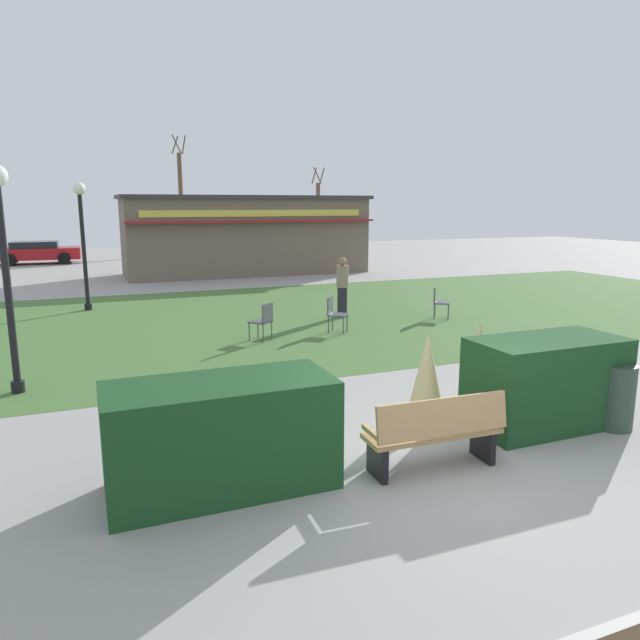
% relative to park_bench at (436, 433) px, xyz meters
% --- Properties ---
extents(ground_plane, '(80.00, 80.00, 0.00)m').
position_rel_park_bench_xyz_m(ground_plane, '(0.05, -0.19, -0.48)').
color(ground_plane, '#999691').
extents(lawn_patch, '(36.00, 12.00, 0.01)m').
position_rel_park_bench_xyz_m(lawn_patch, '(0.05, 9.94, -0.48)').
color(lawn_patch, '#446B33').
rests_on(lawn_patch, ground_plane).
extents(park_bench, '(1.72, 0.59, 0.95)m').
position_rel_park_bench_xyz_m(park_bench, '(0.00, 0.00, 0.00)').
color(park_bench, tan).
rests_on(park_bench, ground_plane).
extents(hedge_left, '(2.51, 1.10, 1.25)m').
position_rel_park_bench_xyz_m(hedge_left, '(-2.46, 0.54, 0.14)').
color(hedge_left, '#19421E').
rests_on(hedge_left, ground_plane).
extents(hedge_right, '(2.20, 1.10, 1.29)m').
position_rel_park_bench_xyz_m(hedge_right, '(2.28, 0.66, 0.16)').
color(hedge_right, '#19421E').
rests_on(hedge_right, ground_plane).
extents(ornamental_grass_behind_left, '(0.60, 0.60, 1.36)m').
position_rel_park_bench_xyz_m(ornamental_grass_behind_left, '(1.91, 1.73, 0.20)').
color(ornamental_grass_behind_left, '#D1BC7F').
rests_on(ornamental_grass_behind_left, ground_plane).
extents(ornamental_grass_behind_right, '(0.59, 0.59, 1.33)m').
position_rel_park_bench_xyz_m(ornamental_grass_behind_right, '(0.82, 1.50, 0.18)').
color(ornamental_grass_behind_right, '#D1BC7F').
rests_on(ornamental_grass_behind_right, ground_plane).
extents(lamppost_mid, '(0.36, 0.36, 3.78)m').
position_rel_park_bench_xyz_m(lamppost_mid, '(-4.92, 5.22, 1.92)').
color(lamppost_mid, black).
rests_on(lamppost_mid, ground_plane).
extents(lamppost_far, '(0.36, 0.36, 3.78)m').
position_rel_park_bench_xyz_m(lamppost_far, '(-3.67, 13.22, 1.92)').
color(lamppost_far, black).
rests_on(lamppost_far, ground_plane).
extents(trash_bin, '(0.52, 0.52, 0.94)m').
position_rel_park_bench_xyz_m(trash_bin, '(3.13, 0.20, -0.01)').
color(trash_bin, '#2D4233').
rests_on(trash_bin, ground_plane).
extents(food_kiosk, '(11.09, 4.03, 3.53)m').
position_rel_park_bench_xyz_m(food_kiosk, '(3.34, 20.79, 1.30)').
color(food_kiosk, '#6B5B4C').
rests_on(food_kiosk, ground_plane).
extents(cafe_chair_west, '(0.61, 0.61, 0.89)m').
position_rel_park_bench_xyz_m(cafe_chair_west, '(5.39, 8.09, 0.05)').
color(cafe_chair_west, '#4C5156').
rests_on(cafe_chair_west, ground_plane).
extents(cafe_chair_east, '(0.62, 0.62, 0.89)m').
position_rel_park_bench_xyz_m(cafe_chair_east, '(1.98, 7.54, 0.05)').
color(cafe_chair_east, '#4C5156').
rests_on(cafe_chair_east, ground_plane).
extents(cafe_chair_center, '(0.62, 0.62, 0.89)m').
position_rel_park_bench_xyz_m(cafe_chair_center, '(0.08, 7.32, 0.05)').
color(cafe_chair_center, '#4C5156').
rests_on(cafe_chair_center, ground_plane).
extents(person_strolling, '(0.34, 0.34, 1.69)m').
position_rel_park_bench_xyz_m(person_strolling, '(3.00, 9.33, 0.38)').
color(person_strolling, '#23232D').
rests_on(person_strolling, ground_plane).
extents(parked_car_west_slot, '(4.25, 2.16, 1.20)m').
position_rel_park_bench_xyz_m(parked_car_west_slot, '(-5.90, 29.24, 0.16)').
color(parked_car_west_slot, maroon).
rests_on(parked_car_west_slot, ground_plane).
extents(tree_left_bg, '(0.91, 0.96, 5.65)m').
position_rel_park_bench_xyz_m(tree_left_bg, '(11.98, 33.32, 1.98)').
color(tree_left_bg, brown).
rests_on(tree_left_bg, ground_plane).
extents(tree_right_bg, '(0.91, 0.96, 7.35)m').
position_rel_park_bench_xyz_m(tree_right_bg, '(2.38, 32.80, 2.83)').
color(tree_right_bg, brown).
rests_on(tree_right_bg, ground_plane).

